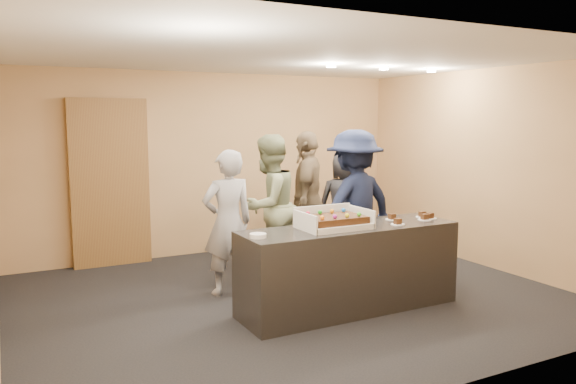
# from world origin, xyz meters

# --- Properties ---
(room) EXTENTS (6.04, 6.00, 2.70)m
(room) POSITION_xyz_m (0.00, 0.00, 1.35)
(room) COLOR black
(room) RESTS_ON ground
(serving_counter) EXTENTS (2.41, 0.72, 0.90)m
(serving_counter) POSITION_xyz_m (0.34, -0.65, 0.45)
(serving_counter) COLOR black
(serving_counter) RESTS_ON floor
(storage_cabinet) EXTENTS (1.05, 0.15, 2.30)m
(storage_cabinet) POSITION_xyz_m (-1.57, 2.41, 1.15)
(storage_cabinet) COLOR brown
(storage_cabinet) RESTS_ON floor
(cake_box) EXTENTS (0.71, 0.49, 0.21)m
(cake_box) POSITION_xyz_m (0.14, -0.63, 0.95)
(cake_box) COLOR white
(cake_box) RESTS_ON serving_counter
(sheet_cake) EXTENTS (0.61, 0.42, 0.12)m
(sheet_cake) POSITION_xyz_m (0.14, -0.65, 1.00)
(sheet_cake) COLOR black
(sheet_cake) RESTS_ON cake_box
(plate_stack) EXTENTS (0.16, 0.16, 0.04)m
(plate_stack) POSITION_xyz_m (-0.75, -0.71, 0.92)
(plate_stack) COLOR white
(plate_stack) RESTS_ON serving_counter
(slice_a) EXTENTS (0.15, 0.15, 0.07)m
(slice_a) POSITION_xyz_m (0.85, -0.80, 0.92)
(slice_a) COLOR white
(slice_a) RESTS_ON serving_counter
(slice_b) EXTENTS (0.15, 0.15, 0.07)m
(slice_b) POSITION_xyz_m (0.98, -0.54, 0.92)
(slice_b) COLOR white
(slice_b) RESTS_ON serving_counter
(slice_c) EXTENTS (0.15, 0.15, 0.07)m
(slice_c) POSITION_xyz_m (1.29, -0.72, 0.92)
(slice_c) COLOR white
(slice_c) RESTS_ON serving_counter
(slice_d) EXTENTS (0.15, 0.15, 0.07)m
(slice_d) POSITION_xyz_m (1.39, -0.57, 0.92)
(slice_d) COLOR white
(slice_d) RESTS_ON serving_counter
(slice_e) EXTENTS (0.15, 0.15, 0.07)m
(slice_e) POSITION_xyz_m (1.40, -0.69, 0.92)
(slice_e) COLOR white
(slice_e) RESTS_ON serving_counter
(person_server_grey) EXTENTS (0.62, 0.41, 1.68)m
(person_server_grey) POSITION_xyz_m (-0.61, 0.45, 0.84)
(person_server_grey) COLOR #9E9EA3
(person_server_grey) RESTS_ON floor
(person_sage_man) EXTENTS (1.10, 1.00, 1.83)m
(person_sage_man) POSITION_xyz_m (0.13, 0.89, 0.92)
(person_sage_man) COLOR gray
(person_sage_man) RESTS_ON floor
(person_navy_man) EXTENTS (1.31, 0.87, 1.89)m
(person_navy_man) POSITION_xyz_m (1.03, 0.29, 0.95)
(person_navy_man) COLOR #141C38
(person_navy_man) RESTS_ON floor
(person_brown_extra) EXTENTS (1.01, 1.15, 1.86)m
(person_brown_extra) POSITION_xyz_m (0.85, 1.17, 0.93)
(person_brown_extra) COLOR brown
(person_brown_extra) RESTS_ON floor
(person_dark_suit) EXTENTS (0.93, 0.88, 1.60)m
(person_dark_suit) POSITION_xyz_m (1.47, 1.18, 0.80)
(person_dark_suit) COLOR #2A2A2F
(person_dark_suit) RESTS_ON floor
(ceiling_spotlights) EXTENTS (1.72, 0.12, 0.03)m
(ceiling_spotlights) POSITION_xyz_m (1.60, 0.50, 2.67)
(ceiling_spotlights) COLOR #FFEAC6
(ceiling_spotlights) RESTS_ON ceiling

